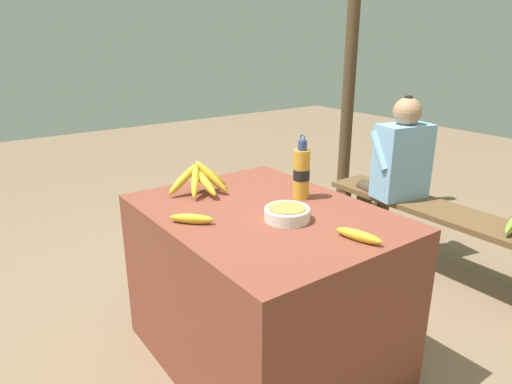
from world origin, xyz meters
TOP-DOWN VIEW (x-y plane):
  - ground_plane at (0.00, 0.00)m, footprint 12.00×12.00m
  - market_counter at (0.00, 0.00)m, footprint 1.15×0.88m
  - banana_bunch_ripe at (-0.36, -0.11)m, footprint 0.21×0.32m
  - serving_bowl at (0.14, 0.01)m, footprint 0.19×0.19m
  - water_bottle at (-0.03, 0.24)m, footprint 0.08×0.08m
  - loose_banana_front at (-0.06, -0.32)m, footprint 0.16×0.16m
  - loose_banana_side at (0.45, 0.10)m, footprint 0.19×0.09m
  - wooden_bench at (0.00, 1.39)m, footprint 1.58×0.32m
  - seated_vendor at (-0.34, 1.36)m, footprint 0.45×0.42m
  - support_post_near at (-1.21, 1.79)m, footprint 0.10×0.10m

SIDE VIEW (x-z plane):
  - ground_plane at x=0.00m, z-range 0.00..0.00m
  - market_counter at x=0.00m, z-range 0.00..0.76m
  - wooden_bench at x=0.00m, z-range 0.15..0.61m
  - seated_vendor at x=-0.34m, z-range 0.09..1.22m
  - loose_banana_front at x=-0.06m, z-range 0.76..0.80m
  - loose_banana_side at x=0.45m, z-range 0.76..0.80m
  - serving_bowl at x=0.14m, z-range 0.76..0.82m
  - banana_bunch_ripe at x=-0.36m, z-range 0.75..0.92m
  - water_bottle at x=-0.03m, z-range 0.73..1.03m
  - support_post_near at x=-1.21m, z-range 0.00..2.24m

